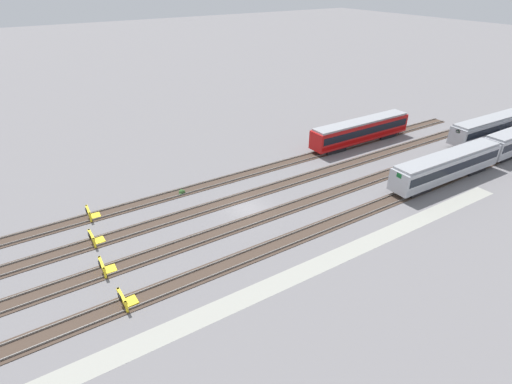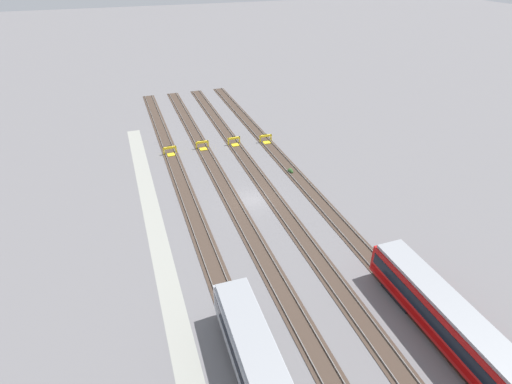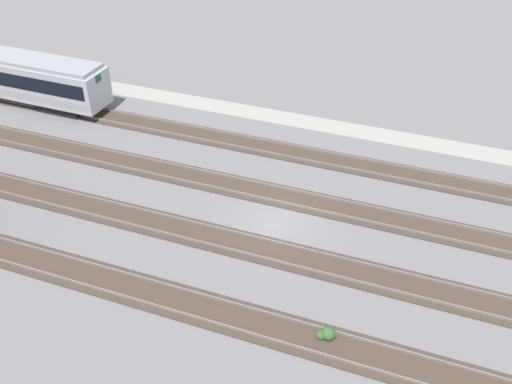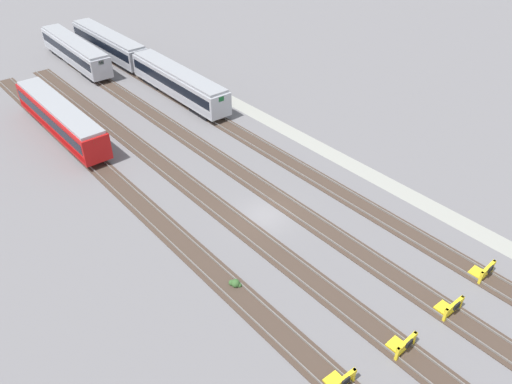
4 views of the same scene
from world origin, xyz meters
The scene contains 12 objects.
ground_plane centered at (0.00, 0.00, 0.00)m, with size 400.00×400.00×0.00m, color slate.
service_walkway centered at (0.00, -11.95, 0.00)m, with size 54.00×2.00×0.01m, color #9E9E93.
rail_track_nearest centered at (0.00, -7.47, 0.04)m, with size 90.00×2.24×0.21m.
rail_track_near_inner centered at (0.00, -2.49, 0.04)m, with size 90.00×2.24×0.21m.
rail_track_middle centered at (0.00, 2.49, 0.04)m, with size 90.00×2.24×0.21m.
rail_track_far_inner centered at (0.00, 7.47, 0.04)m, with size 90.00×2.24×0.21m.
subway_car_front_row_left_inner centered at (24.94, 7.42, 2.04)m, with size 18.00×2.86×3.70m.
bumper_stop_nearest_track centered at (-15.87, -7.46, 0.51)m, with size 1.37×2.01×1.22m.
bumper_stop_near_inner_track centered at (-16.23, -2.50, 0.51)m, with size 1.36×2.01×1.22m.
bumper_stop_middle_track centered at (-16.01, 2.50, 0.51)m, with size 1.36×2.01×1.22m.
bumper_stop_far_inner_track centered at (-15.25, 7.46, 0.51)m, with size 1.37×2.01×1.22m.
weed_clump centered at (-4.88, 7.11, 0.24)m, with size 0.92×0.70×0.64m.
Camera 2 is at (38.80, -13.21, 26.18)m, focal length 28.00 mm.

